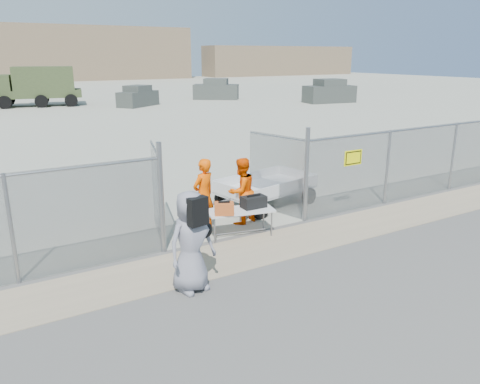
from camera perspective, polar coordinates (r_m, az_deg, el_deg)
ground at (r=10.05m, az=5.87°, el=-8.82°), size 160.00×160.00×0.00m
tarmac_inside at (r=49.76m, az=-24.48°, el=10.04°), size 160.00×80.00×0.01m
dirt_strip at (r=10.80m, az=2.71°, el=-6.87°), size 44.00×1.60×0.01m
distant_hills at (r=85.92m, az=-24.41°, el=15.15°), size 140.00×6.00×9.00m
chain_link_fence at (r=11.23m, az=0.00°, el=0.00°), size 40.00×0.20×2.20m
folding_table at (r=11.38m, az=0.02°, el=-3.79°), size 1.71×0.99×0.68m
orange_bag at (r=10.91m, az=-1.95°, el=-2.03°), size 0.53×0.46×0.28m
black_duffel at (r=11.39m, az=1.67°, el=-1.20°), size 0.59×0.35×0.28m
security_worker_left at (r=11.65m, az=-4.45°, el=-0.35°), size 0.79×0.65×1.84m
security_worker_right at (r=12.11m, az=0.16°, el=0.11°), size 0.99×0.85×1.75m
visitor at (r=8.68m, az=-5.98°, el=-6.03°), size 1.05×0.79×1.94m
utility_trailer at (r=13.75m, az=3.17°, el=0.23°), size 3.98×2.59×0.89m
military_truck at (r=44.27m, az=-23.42°, el=11.70°), size 7.30×3.82×3.31m
parked_vehicle_near at (r=41.69m, az=-12.34°, el=11.34°), size 4.12×3.60×1.73m
parked_vehicle_mid at (r=47.39m, az=-2.94°, el=12.40°), size 4.71×4.11×1.97m
parked_vehicle_far at (r=44.74m, az=10.84°, el=11.98°), size 4.87×2.74×2.09m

